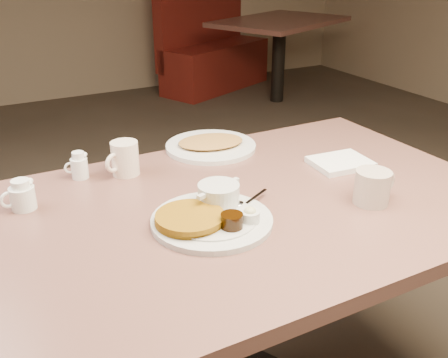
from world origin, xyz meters
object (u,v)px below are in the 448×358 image
creamer_right (79,166)px  hash_plate (211,145)px  coffee_mug_near (373,186)px  booth_back_right (218,48)px  diner_table (227,261)px  coffee_mug_far (124,158)px  creamer_left (22,196)px  main_plate (211,213)px

creamer_right → hash_plate: bearing=3.7°
coffee_mug_near → booth_back_right: booth_back_right is taller
creamer_right → diner_table: bearing=-51.0°
booth_back_right → coffee_mug_far: bearing=-121.7°
coffee_mug_far → creamer_left: (-0.30, -0.09, -0.01)m
coffee_mug_near → creamer_right: (-0.64, 0.52, -0.01)m
coffee_mug_far → creamer_left: coffee_mug_far is taller
creamer_right → booth_back_right: booth_back_right is taller
coffee_mug_far → hash_plate: 0.33m
main_plate → hash_plate: main_plate is taller
coffee_mug_far → diner_table: bearing=-62.6°
creamer_left → booth_back_right: (2.33, 3.36, -0.38)m
hash_plate → booth_back_right: size_ratio=0.20×
diner_table → creamer_right: (-0.29, 0.36, 0.21)m
coffee_mug_far → booth_back_right: booth_back_right is taller
diner_table → coffee_mug_far: coffee_mug_far is taller
coffee_mug_far → creamer_left: bearing=-164.2°
main_plate → booth_back_right: 4.15m
coffee_mug_far → hash_plate: size_ratio=0.35×
diner_table → coffee_mug_near: size_ratio=11.06×
main_plate → diner_table: bearing=33.9°
main_plate → creamer_right: size_ratio=4.92×
coffee_mug_near → coffee_mug_far: (-0.51, 0.48, 0.00)m
diner_table → coffee_mug_far: (-0.17, 0.32, 0.22)m
coffee_mug_near → hash_plate: size_ratio=0.39×
coffee_mug_far → booth_back_right: size_ratio=0.07×
creamer_left → hash_plate: (0.62, 0.15, -0.02)m
main_plate → coffee_mug_far: 0.39m
main_plate → creamer_left: bearing=143.8°
coffee_mug_near → booth_back_right: bearing=68.1°
coffee_mug_near → creamer_left: coffee_mug_near is taller
diner_table → main_plate: 0.21m
main_plate → coffee_mug_near: coffee_mug_near is taller
coffee_mug_near → booth_back_right: (1.51, 3.76, -0.39)m
hash_plate → coffee_mug_near: bearing=-70.4°
coffee_mug_near → creamer_left: (-0.81, 0.40, -0.01)m
creamer_right → hash_plate: creamer_right is taller
creamer_left → booth_back_right: booth_back_right is taller
main_plate → creamer_left: creamer_left is taller
coffee_mug_far → hash_plate: coffee_mug_far is taller
main_plate → coffee_mug_near: bearing=-14.6°
coffee_mug_near → booth_back_right: 4.07m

